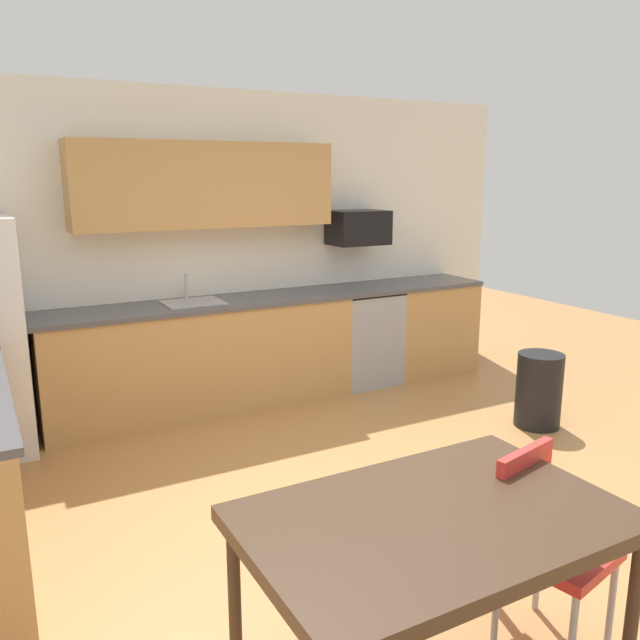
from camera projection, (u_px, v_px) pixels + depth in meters
ground_plane at (400, 516)px, 3.83m from camera, size 12.00×12.00×0.00m
wall_back at (232, 247)px, 5.80m from camera, size 5.80×0.10×2.70m
cabinet_run_back at (202, 359)px, 5.49m from camera, size 2.63×0.60×0.90m
cabinet_run_back_right at (425, 328)px, 6.60m from camera, size 0.92×0.60×0.90m
countertop_back at (248, 300)px, 5.59m from camera, size 4.80×0.64×0.04m
upper_cabinets_back at (206, 185)px, 5.35m from camera, size 2.20×0.34×0.70m
oven_range at (362, 336)px, 6.25m from camera, size 0.60×0.60×0.91m
microwave at (358, 228)px, 6.10m from camera, size 0.54×0.36×0.32m
sink_basin at (194, 310)px, 5.37m from camera, size 0.48×0.40×0.14m
sink_faucet at (186, 288)px, 5.49m from camera, size 0.02×0.02×0.24m
dining_table at (434, 529)px, 2.37m from camera, size 1.40×0.90×0.78m
chair_near_table at (544, 533)px, 2.72m from camera, size 0.48×0.48×0.85m
trash_bin at (539, 390)px, 5.15m from camera, size 0.36×0.36×0.60m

